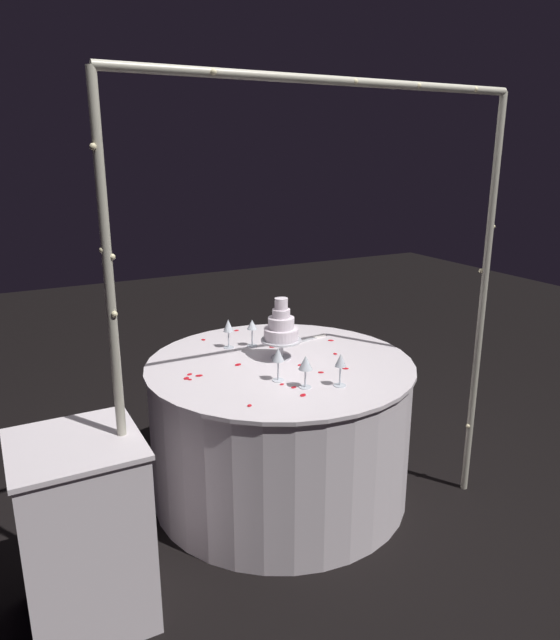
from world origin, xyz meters
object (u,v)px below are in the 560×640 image
at_px(side_table, 84,532).
at_px(wine_glass_2, 252,326).
at_px(wine_glass_3, 306,364).
at_px(tiered_cake, 281,329).
at_px(wine_glass_1, 341,362).
at_px(wine_glass_0, 228,327).
at_px(decorative_arch, 331,263).
at_px(main_table, 280,428).
at_px(cake_knife, 309,339).
at_px(wine_glass_4, 278,356).

height_order(side_table, wine_glass_2, wine_glass_2).
bearing_deg(wine_glass_3, side_table, 4.77).
height_order(tiered_cake, wine_glass_1, tiered_cake).
height_order(wine_glass_0, wine_glass_3, wine_glass_0).
bearing_deg(decorative_arch, wine_glass_2, -88.75).
relative_size(decorative_arch, wine_glass_3, 13.44).
xyz_separation_m(main_table, wine_glass_3, (0.05, 0.36, 0.51)).
distance_m(tiered_cake, wine_glass_2, 0.27).
xyz_separation_m(decorative_arch, side_table, (1.13, -0.02, -0.99)).
distance_m(wine_glass_1, cake_knife, 0.73).
relative_size(tiered_cake, wine_glass_3, 2.10).
height_order(tiered_cake, wine_glass_4, tiered_cake).
bearing_deg(main_table, side_table, 21.78).
bearing_deg(cake_knife, main_table, 37.87).
distance_m(side_table, wine_glass_0, 1.36).
distance_m(decorative_arch, cake_knife, 1.01).
height_order(tiered_cake, wine_glass_2, tiered_cake).
relative_size(side_table, tiered_cake, 2.38).
relative_size(wine_glass_3, wine_glass_4, 0.94).
relative_size(wine_glass_2, wine_glass_3, 0.99).
xyz_separation_m(tiered_cake, wine_glass_4, (0.16, 0.28, -0.04)).
bearing_deg(wine_glass_3, wine_glass_4, -61.74).
bearing_deg(decorative_arch, cake_knife, -114.33).
height_order(wine_glass_2, wine_glass_4, wine_glass_4).
height_order(decorative_arch, tiered_cake, decorative_arch).
bearing_deg(wine_glass_1, wine_glass_0, -71.77).
height_order(main_table, side_table, side_table).
distance_m(wine_glass_3, cake_knife, 0.74).
xyz_separation_m(decorative_arch, cake_knife, (-0.33, -0.73, -0.61)).
bearing_deg(wine_glass_1, wine_glass_4, -40.43).
distance_m(wine_glass_2, cake_knife, 0.37).
xyz_separation_m(tiered_cake, wine_glass_2, (0.05, -0.26, -0.05)).
bearing_deg(main_table, wine_glass_0, -66.80).
height_order(wine_glass_0, wine_glass_2, wine_glass_0).
distance_m(side_table, wine_glass_3, 1.19).
distance_m(main_table, wine_glass_0, 0.64).
bearing_deg(wine_glass_0, cake_knife, 169.47).
distance_m(side_table, wine_glass_4, 1.14).
bearing_deg(decorative_arch, side_table, -1.24).
distance_m(side_table, wine_glass_1, 1.33).
bearing_deg(wine_glass_2, wine_glass_1, 99.29).
bearing_deg(wine_glass_4, side_table, 12.83).
height_order(side_table, cake_knife, side_table).
height_order(wine_glass_0, wine_glass_1, wine_glass_0).
bearing_deg(tiered_cake, wine_glass_0, -57.67).
distance_m(wine_glass_0, cake_knife, 0.50).
relative_size(wine_glass_0, wine_glass_3, 1.07).
relative_size(main_table, wine_glass_2, 9.01).
relative_size(main_table, side_table, 1.79).
bearing_deg(side_table, decorative_arch, 178.76).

